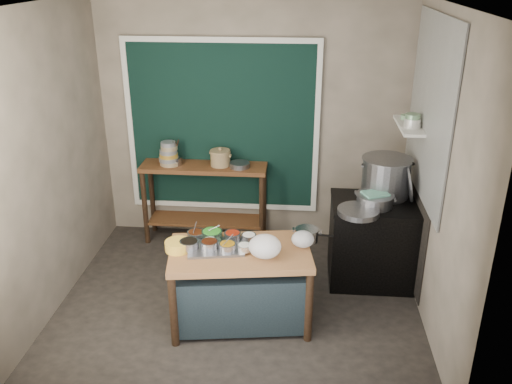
# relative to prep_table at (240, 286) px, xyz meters

# --- Properties ---
(floor) EXTENTS (3.50, 3.00, 0.02)m
(floor) POSITION_rel_prep_table_xyz_m (-0.05, 0.30, -0.39)
(floor) COLOR #2F2924
(floor) RESTS_ON ground
(back_wall) EXTENTS (3.50, 0.02, 2.80)m
(back_wall) POSITION_rel_prep_table_xyz_m (-0.05, 1.81, 1.02)
(back_wall) COLOR gray
(back_wall) RESTS_ON floor
(left_wall) EXTENTS (0.02, 3.00, 2.80)m
(left_wall) POSITION_rel_prep_table_xyz_m (-1.81, 0.30, 1.02)
(left_wall) COLOR gray
(left_wall) RESTS_ON floor
(right_wall) EXTENTS (0.02, 3.00, 2.80)m
(right_wall) POSITION_rel_prep_table_xyz_m (1.71, 0.30, 1.02)
(right_wall) COLOR gray
(right_wall) RESTS_ON floor
(ceiling) EXTENTS (3.50, 3.00, 0.02)m
(ceiling) POSITION_rel_prep_table_xyz_m (-0.05, 0.30, 2.43)
(ceiling) COLOR gray
(ceiling) RESTS_ON back_wall
(curtain_panel) EXTENTS (2.10, 0.02, 1.90)m
(curtain_panel) POSITION_rel_prep_table_xyz_m (-0.40, 1.77, 0.98)
(curtain_panel) COLOR black
(curtain_panel) RESTS_ON back_wall
(curtain_frame) EXTENTS (2.22, 0.03, 2.02)m
(curtain_frame) POSITION_rel_prep_table_xyz_m (-0.40, 1.76, 0.98)
(curtain_frame) COLOR beige
(curtain_frame) RESTS_ON back_wall
(tile_panel) EXTENTS (0.02, 1.70, 1.70)m
(tile_panel) POSITION_rel_prep_table_xyz_m (1.69, 0.85, 1.48)
(tile_panel) COLOR #B2B2AA
(tile_panel) RESTS_ON right_wall
(soot_patch) EXTENTS (0.01, 1.30, 1.30)m
(soot_patch) POSITION_rel_prep_table_xyz_m (1.69, 0.95, 0.32)
(soot_patch) COLOR black
(soot_patch) RESTS_ON right_wall
(wall_shelf) EXTENTS (0.22, 0.70, 0.03)m
(wall_shelf) POSITION_rel_prep_table_xyz_m (1.58, 1.15, 1.23)
(wall_shelf) COLOR beige
(wall_shelf) RESTS_ON right_wall
(prep_table) EXTENTS (1.34, 0.89, 0.75)m
(prep_table) POSITION_rel_prep_table_xyz_m (0.00, 0.00, 0.00)
(prep_table) COLOR brown
(prep_table) RESTS_ON floor
(back_counter) EXTENTS (1.45, 0.40, 0.95)m
(back_counter) POSITION_rel_prep_table_xyz_m (-0.60, 1.58, 0.10)
(back_counter) COLOR brown
(back_counter) RESTS_ON floor
(stove_block) EXTENTS (0.90, 0.68, 0.85)m
(stove_block) POSITION_rel_prep_table_xyz_m (1.30, 0.85, 0.05)
(stove_block) COLOR black
(stove_block) RESTS_ON floor
(stove_top) EXTENTS (0.92, 0.69, 0.03)m
(stove_top) POSITION_rel_prep_table_xyz_m (1.30, 0.85, 0.49)
(stove_top) COLOR black
(stove_top) RESTS_ON stove_block
(condiment_tray) EXTENTS (0.55, 0.44, 0.02)m
(condiment_tray) POSITION_rel_prep_table_xyz_m (-0.22, 0.01, 0.39)
(condiment_tray) COLOR gray
(condiment_tray) RESTS_ON prep_table
(condiment_bowls) EXTENTS (0.67, 0.37, 0.08)m
(condiment_bowls) POSITION_rel_prep_table_xyz_m (-0.23, 0.07, 0.43)
(condiment_bowls) COLOR gray
(condiment_bowls) RESTS_ON condiment_tray
(yellow_basin) EXTENTS (0.28, 0.28, 0.09)m
(yellow_basin) POSITION_rel_prep_table_xyz_m (-0.55, -0.04, 0.42)
(yellow_basin) COLOR #EFB642
(yellow_basin) RESTS_ON prep_table
(saucepan) EXTENTS (0.24, 0.24, 0.12)m
(saucepan) POSITION_rel_prep_table_xyz_m (0.59, 0.23, 0.44)
(saucepan) COLOR gray
(saucepan) RESTS_ON prep_table
(plastic_bag_a) EXTENTS (0.33, 0.30, 0.21)m
(plastic_bag_a) POSITION_rel_prep_table_xyz_m (0.23, -0.10, 0.48)
(plastic_bag_a) COLOR white
(plastic_bag_a) RESTS_ON prep_table
(plastic_bag_b) EXTENTS (0.25, 0.23, 0.15)m
(plastic_bag_b) POSITION_rel_prep_table_xyz_m (0.55, 0.11, 0.45)
(plastic_bag_b) COLOR white
(plastic_bag_b) RESTS_ON prep_table
(bowl_stack) EXTENTS (0.24, 0.24, 0.27)m
(bowl_stack) POSITION_rel_prep_table_xyz_m (-0.99, 1.57, 0.69)
(bowl_stack) COLOR tan
(bowl_stack) RESTS_ON back_counter
(utensil_cup) EXTENTS (0.18, 0.18, 0.09)m
(utensil_cup) POSITION_rel_prep_table_xyz_m (-0.92, 1.57, 0.62)
(utensil_cup) COLOR gray
(utensil_cup) RESTS_ON back_counter
(ceramic_crock) EXTENTS (0.32, 0.32, 0.16)m
(ceramic_crock) POSITION_rel_prep_table_xyz_m (-0.41, 1.59, 0.66)
(ceramic_crock) COLOR olive
(ceramic_crock) RESTS_ON back_counter
(wide_bowl) EXTENTS (0.25, 0.25, 0.06)m
(wide_bowl) POSITION_rel_prep_table_xyz_m (-0.18, 1.55, 0.60)
(wide_bowl) COLOR gray
(wide_bowl) RESTS_ON back_counter
(stock_pot) EXTENTS (0.64, 0.64, 0.41)m
(stock_pot) POSITION_rel_prep_table_xyz_m (1.38, 1.04, 0.71)
(stock_pot) COLOR gray
(stock_pot) RESTS_ON stove_top
(pot_lid) EXTENTS (0.12, 0.42, 0.41)m
(pot_lid) POSITION_rel_prep_table_xyz_m (1.59, 0.94, 0.71)
(pot_lid) COLOR gray
(pot_lid) RESTS_ON stove_top
(steamer) EXTENTS (0.50, 0.50, 0.12)m
(steamer) POSITION_rel_prep_table_xyz_m (1.25, 0.77, 0.57)
(steamer) COLOR gray
(steamer) RESTS_ON stove_top
(green_cloth) EXTENTS (0.29, 0.26, 0.02)m
(green_cloth) POSITION_rel_prep_table_xyz_m (1.25, 0.77, 0.64)
(green_cloth) COLOR #5EA98F
(green_cloth) RESTS_ON steamer
(shallow_pan) EXTENTS (0.53, 0.53, 0.05)m
(shallow_pan) POSITION_rel_prep_table_xyz_m (1.08, 0.57, 0.53)
(shallow_pan) COLOR gray
(shallow_pan) RESTS_ON stove_top
(shelf_bowl_stack) EXTENTS (0.17, 0.17, 0.13)m
(shelf_bowl_stack) POSITION_rel_prep_table_xyz_m (1.58, 1.04, 1.30)
(shelf_bowl_stack) COLOR silver
(shelf_bowl_stack) RESTS_ON wall_shelf
(shelf_bowl_green) EXTENTS (0.16, 0.16, 0.04)m
(shelf_bowl_green) POSITION_rel_prep_table_xyz_m (1.58, 1.33, 1.26)
(shelf_bowl_green) COLOR gray
(shelf_bowl_green) RESTS_ON wall_shelf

